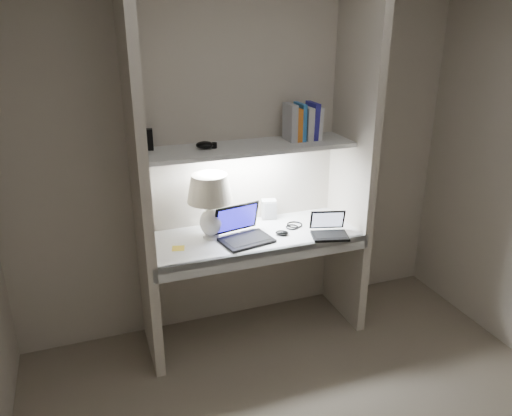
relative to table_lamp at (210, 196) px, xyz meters
name	(u,v)px	position (x,y,z in m)	size (l,w,h in m)	color
back_wall	(241,156)	(0.29, 0.22, 0.18)	(3.20, 0.01, 2.50)	beige
alcove_panel_left	(139,178)	(-0.44, -0.05, 0.18)	(0.06, 0.55, 2.50)	beige
alcove_panel_right	(353,156)	(1.02, -0.05, 0.18)	(0.06, 0.55, 2.50)	beige
desk	(254,237)	(0.29, -0.05, -0.32)	(1.40, 0.55, 0.04)	white
desk_apron	(268,257)	(0.29, -0.31, -0.35)	(1.46, 0.03, 0.10)	silver
shelf	(249,148)	(0.29, 0.04, 0.28)	(1.40, 0.36, 0.03)	silver
strip_light	(249,151)	(0.29, 0.04, 0.26)	(0.60, 0.04, 0.01)	white
table_lamp	(210,196)	(0.00, 0.00, 0.00)	(0.30, 0.30, 0.44)	white
laptop_main	(243,232)	(0.19, -0.10, -0.24)	(0.37, 0.34, 0.22)	black
laptop_netbook	(329,230)	(0.76, -0.24, -0.26)	(0.28, 0.26, 0.16)	black
speaker	(269,209)	(0.48, 0.17, -0.22)	(0.10, 0.07, 0.14)	silver
mouse	(282,233)	(0.46, -0.13, -0.28)	(0.09, 0.06, 0.03)	black
cable_coil	(295,225)	(0.61, -0.01, -0.29)	(0.11, 0.11, 0.01)	black
sticky_note	(178,248)	(-0.24, -0.09, -0.29)	(0.08, 0.08, 0.00)	gold
book_row	(302,122)	(0.68, 0.08, 0.42)	(0.23, 0.16, 0.25)	silver
shelf_box	(147,140)	(-0.35, 0.15, 0.37)	(0.08, 0.05, 0.13)	black
shelf_gadget	(205,145)	(-0.01, 0.05, 0.33)	(0.11, 0.08, 0.05)	black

